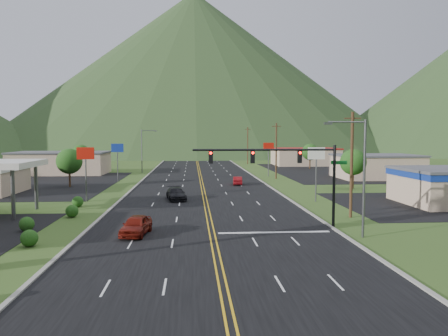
{
  "coord_description": "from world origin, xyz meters",
  "views": [
    {
      "loc": [
        -1.56,
        -22.11,
        7.82
      ],
      "look_at": [
        1.68,
        21.87,
        4.5
      ],
      "focal_mm": 35.0,
      "sensor_mm": 36.0,
      "label": 1
    }
  ],
  "objects": [
    {
      "name": "mountain_n",
      "position": [
        0.0,
        220.0,
        42.5
      ],
      "size": [
        220.0,
        220.0,
        85.0
      ],
      "primitive_type": "cone",
      "color": "#193217",
      "rests_on": "ground"
    },
    {
      "name": "tree_west_a",
      "position": [
        -20.0,
        45.0,
        3.89
      ],
      "size": [
        3.84,
        3.84,
        5.82
      ],
      "color": "#382314",
      "rests_on": "ground"
    },
    {
      "name": "pole_sign_east_a",
      "position": [
        13.0,
        28.0,
        5.05
      ],
      "size": [
        2.0,
        0.18,
        6.4
      ],
      "color": "#59595E",
      "rests_on": "ground"
    },
    {
      "name": "car_dark_mid",
      "position": [
        -3.48,
        30.37,
        0.73
      ],
      "size": [
        2.85,
        5.27,
        1.45
      ],
      "primitive_type": "imported",
      "rotation": [
        0.0,
        0.0,
        0.17
      ],
      "color": "black",
      "rests_on": "ground"
    },
    {
      "name": "tree_east_a",
      "position": [
        22.0,
        40.0,
        3.89
      ],
      "size": [
        3.84,
        3.84,
        5.82
      ],
      "color": "#382314",
      "rests_on": "ground"
    },
    {
      "name": "car_red_near",
      "position": [
        -5.94,
        11.91,
        0.76
      ],
      "size": [
        2.44,
        4.69,
        1.52
      ],
      "primitive_type": "imported",
      "rotation": [
        0.0,
        0.0,
        -0.15
      ],
      "color": "maroon",
      "rests_on": "ground"
    },
    {
      "name": "tree_west_b",
      "position": [
        -25.0,
        72.0,
        3.89
      ],
      "size": [
        3.84,
        3.84,
        5.82
      ],
      "color": "#382314",
      "rests_on": "ground"
    },
    {
      "name": "pole_sign_west_a",
      "position": [
        -14.0,
        30.0,
        5.05
      ],
      "size": [
        2.0,
        0.18,
        6.4
      ],
      "color": "#59595E",
      "rests_on": "ground"
    },
    {
      "name": "curb_east",
      "position": [
        10.15,
        0.0,
        0.0
      ],
      "size": [
        0.3,
        460.0,
        0.14
      ],
      "primitive_type": "cube",
      "color": "gray",
      "rests_on": "ground"
    },
    {
      "name": "ground",
      "position": [
        0.0,
        0.0,
        0.0
      ],
      "size": [
        500.0,
        500.0,
        0.0
      ],
      "primitive_type": "plane",
      "color": "#2E4B1A",
      "rests_on": "ground"
    },
    {
      "name": "traffic_signal",
      "position": [
        6.48,
        14.0,
        5.33
      ],
      "size": [
        13.1,
        0.43,
        7.0
      ],
      "color": "black",
      "rests_on": "ground"
    },
    {
      "name": "utility_pole_c",
      "position": [
        13.5,
        95.0,
        5.13
      ],
      "size": [
        1.6,
        0.28,
        10.0
      ],
      "color": "#382314",
      "rests_on": "ground"
    },
    {
      "name": "pole_sign_west_b",
      "position": [
        -14.0,
        52.0,
        5.05
      ],
      "size": [
        2.0,
        0.18,
        6.4
      ],
      "color": "#59595E",
      "rests_on": "ground"
    },
    {
      "name": "curb_west",
      "position": [
        -10.15,
        0.0,
        0.0
      ],
      "size": [
        0.3,
        460.0,
        0.14
      ],
      "primitive_type": "cube",
      "color": "gray",
      "rests_on": "ground"
    },
    {
      "name": "streetlight_east",
      "position": [
        11.18,
        10.0,
        5.18
      ],
      "size": [
        3.28,
        0.25,
        9.0
      ],
      "color": "#59595E",
      "rests_on": "ground"
    },
    {
      "name": "building_east_mid",
      "position": [
        32.0,
        55.0,
        2.16
      ],
      "size": [
        14.4,
        11.4,
        4.3
      ],
      "color": "#D0AE90",
      "rests_on": "ground"
    },
    {
      "name": "tree_east_b",
      "position": [
        26.0,
        78.0,
        3.89
      ],
      "size": [
        3.84,
        3.84,
        5.82
      ],
      "color": "#382314",
      "rests_on": "ground"
    },
    {
      "name": "streetlight_west",
      "position": [
        -11.68,
        70.0,
        5.18
      ],
      "size": [
        3.28,
        0.25,
        9.0
      ],
      "color": "#59595E",
      "rests_on": "ground"
    },
    {
      "name": "building_west_far",
      "position": [
        -28.0,
        68.0,
        2.26
      ],
      "size": [
        18.4,
        11.4,
        4.5
      ],
      "color": "#D0AE90",
      "rests_on": "ground"
    },
    {
      "name": "road",
      "position": [
        0.0,
        0.0,
        0.0
      ],
      "size": [
        20.0,
        460.0,
        0.04
      ],
      "primitive_type": "cube",
      "color": "black",
      "rests_on": "ground"
    },
    {
      "name": "pole_sign_east_b",
      "position": [
        13.0,
        60.0,
        5.05
      ],
      "size": [
        2.0,
        0.18,
        6.4
      ],
      "color": "#59595E",
      "rests_on": "ground"
    },
    {
      "name": "utility_pole_d",
      "position": [
        13.5,
        135.0,
        5.13
      ],
      "size": [
        1.6,
        0.28,
        10.0
      ],
      "color": "#382314",
      "rests_on": "ground"
    },
    {
      "name": "building_east_far",
      "position": [
        28.0,
        90.0,
        2.26
      ],
      "size": [
        16.4,
        12.4,
        4.5
      ],
      "color": "#D0AE90",
      "rests_on": "ground"
    },
    {
      "name": "utility_pole_b",
      "position": [
        13.5,
        55.0,
        5.13
      ],
      "size": [
        1.6,
        0.28,
        10.0
      ],
      "color": "#382314",
      "rests_on": "ground"
    },
    {
      "name": "car_red_far",
      "position": [
        5.6,
        45.9,
        0.64
      ],
      "size": [
        1.65,
        4.0,
        1.29
      ],
      "primitive_type": "imported",
      "rotation": [
        0.0,
        0.0,
        3.07
      ],
      "color": "maroon",
      "rests_on": "ground"
    },
    {
      "name": "utility_pole_a",
      "position": [
        13.5,
        18.0,
        5.13
      ],
      "size": [
        1.6,
        0.28,
        10.0
      ],
      "color": "#382314",
      "rests_on": "ground"
    }
  ]
}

